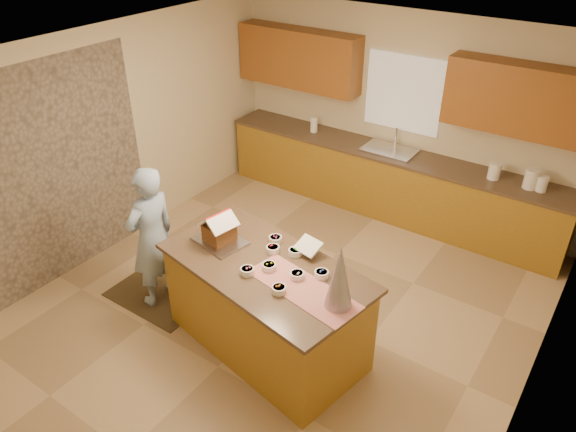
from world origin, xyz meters
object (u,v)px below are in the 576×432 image
object	(u,v)px
boy	(152,237)
gingerbread_house	(219,230)
tinsel_tree	(340,277)
island_base	(266,308)

from	to	relation	value
boy	gingerbread_house	world-z (taller)	boy
tinsel_tree	boy	size ratio (longest dim) A/B	0.37
island_base	gingerbread_house	size ratio (longest dim) A/B	5.53
island_base	boy	world-z (taller)	boy
tinsel_tree	gingerbread_house	size ratio (longest dim) A/B	1.69
island_base	boy	distance (m)	1.45
island_base	gingerbread_house	bearing A→B (deg)	-174.81
island_base	gingerbread_house	xyz separation A→B (m)	(-0.59, 0.06, 0.65)
tinsel_tree	gingerbread_house	world-z (taller)	tinsel_tree
tinsel_tree	gingerbread_house	xyz separation A→B (m)	(-1.42, 0.16, -0.16)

